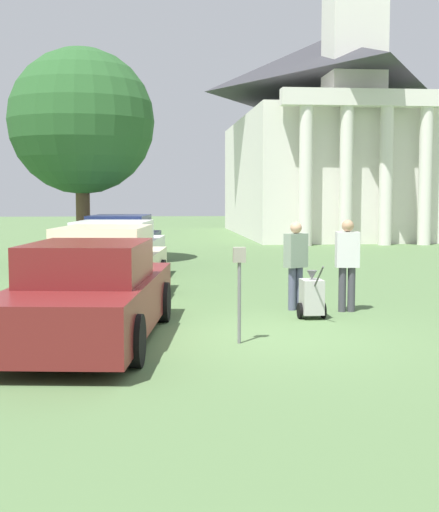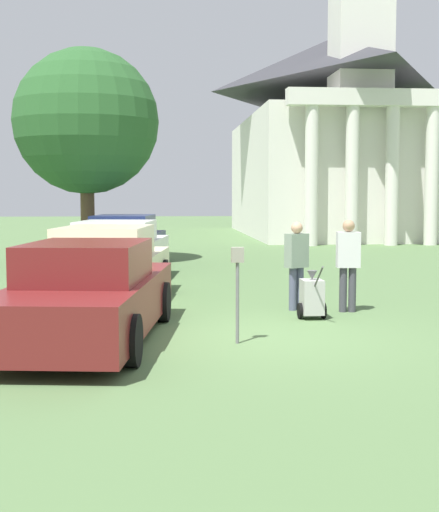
# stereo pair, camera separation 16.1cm
# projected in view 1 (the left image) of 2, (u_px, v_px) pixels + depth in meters

# --- Properties ---
(ground_plane) EXTENTS (120.00, 120.00, 0.00)m
(ground_plane) POSITION_uv_depth(u_px,v_px,m) (251.00, 337.00, 10.82)
(ground_plane) COLOR #517042
(parked_car_maroon) EXTENTS (2.46, 5.36, 1.47)m
(parked_car_maroon) POSITION_uv_depth(u_px,v_px,m) (91.00, 296.00, 10.45)
(parked_car_maroon) COLOR maroon
(parked_car_maroon) RESTS_ON ground_plane
(parked_car_cream) EXTENTS (2.49, 5.45, 1.54)m
(parked_car_cream) POSITION_uv_depth(u_px,v_px,m) (106.00, 269.00, 13.92)
(parked_car_cream) COLOR beige
(parked_car_cream) RESTS_ON ground_plane
(parked_car_white) EXTENTS (2.54, 4.98, 1.52)m
(parked_car_white) POSITION_uv_depth(u_px,v_px,m) (114.00, 254.00, 17.27)
(parked_car_white) COLOR silver
(parked_car_white) RESTS_ON ground_plane
(parked_car_navy) EXTENTS (2.46, 5.27, 1.56)m
(parked_car_navy) POSITION_uv_depth(u_px,v_px,m) (121.00, 243.00, 20.94)
(parked_car_navy) COLOR #19234C
(parked_car_navy) RESTS_ON ground_plane
(parking_meter) EXTENTS (0.18, 0.09, 1.40)m
(parking_meter) POSITION_uv_depth(u_px,v_px,m) (239.00, 277.00, 10.28)
(parking_meter) COLOR slate
(parking_meter) RESTS_ON ground_plane
(person_worker) EXTENTS (0.47, 0.39, 1.65)m
(person_worker) POSITION_uv_depth(u_px,v_px,m) (296.00, 260.00, 13.30)
(person_worker) COLOR #515670
(person_worker) RESTS_ON ground_plane
(person_supervisor) EXTENTS (0.43, 0.25, 1.70)m
(person_supervisor) POSITION_uv_depth(u_px,v_px,m) (347.00, 260.00, 13.08)
(person_supervisor) COLOR #3F3F47
(person_supervisor) RESTS_ON ground_plane
(equipment_cart) EXTENTS (0.47, 0.99, 1.00)m
(equipment_cart) POSITION_uv_depth(u_px,v_px,m) (312.00, 297.00, 12.40)
(equipment_cart) COLOR #B2B2AD
(equipment_cart) RESTS_ON ground_plane
(church) EXTENTS (8.79, 16.46, 23.27)m
(church) POSITION_uv_depth(u_px,v_px,m) (323.00, 127.00, 37.44)
(church) COLOR silver
(church) RESTS_ON ground_plane
(shade_tree) EXTENTS (4.54, 4.54, 6.70)m
(shade_tree) POSITION_uv_depth(u_px,v_px,m) (82.00, 122.00, 22.21)
(shade_tree) COLOR brown
(shade_tree) RESTS_ON ground_plane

